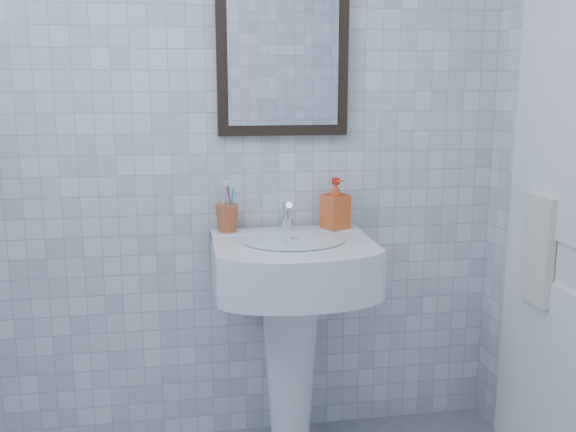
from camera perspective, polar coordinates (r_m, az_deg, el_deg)
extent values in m
cube|color=white|center=(2.48, -5.62, 7.35)|extent=(2.20, 0.02, 2.50)
cone|color=white|center=(2.55, 0.20, -13.20)|extent=(0.23, 0.23, 0.72)
cube|color=white|center=(2.36, 0.42, -4.25)|extent=(0.58, 0.41, 0.18)
cube|color=white|center=(2.49, -0.21, -1.54)|extent=(0.58, 0.10, 0.03)
cylinder|color=white|center=(2.30, 0.56, -2.13)|extent=(0.36, 0.36, 0.01)
cylinder|color=silver|center=(2.46, -0.12, -0.77)|extent=(0.05, 0.05, 0.05)
cylinder|color=silver|center=(2.43, -0.06, 0.51)|extent=(0.03, 0.09, 0.08)
cylinder|color=silver|center=(2.47, -0.19, 0.22)|extent=(0.03, 0.05, 0.09)
imported|color=#D94A15|center=(2.50, 4.24, 1.12)|extent=(0.12, 0.12, 0.20)
cube|color=black|center=(2.49, -0.46, 14.32)|extent=(0.50, 0.04, 0.62)
cube|color=white|center=(2.47, -0.39, 14.34)|extent=(0.42, 0.00, 0.54)
torus|color=silver|center=(2.36, 22.10, 1.42)|extent=(0.01, 0.18, 0.18)
cube|color=beige|center=(2.38, 21.36, -2.85)|extent=(0.03, 0.16, 0.38)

